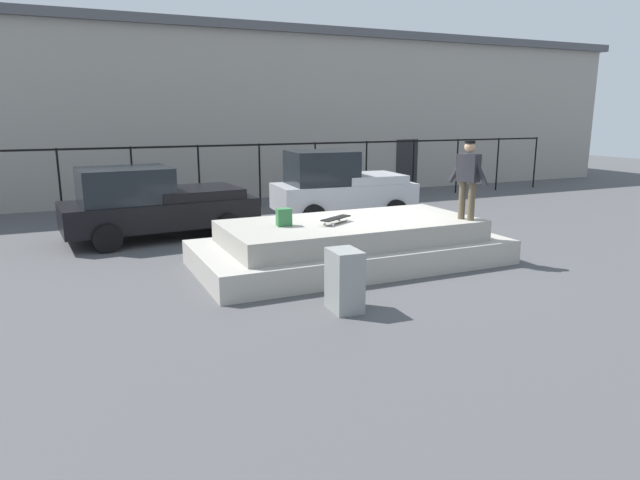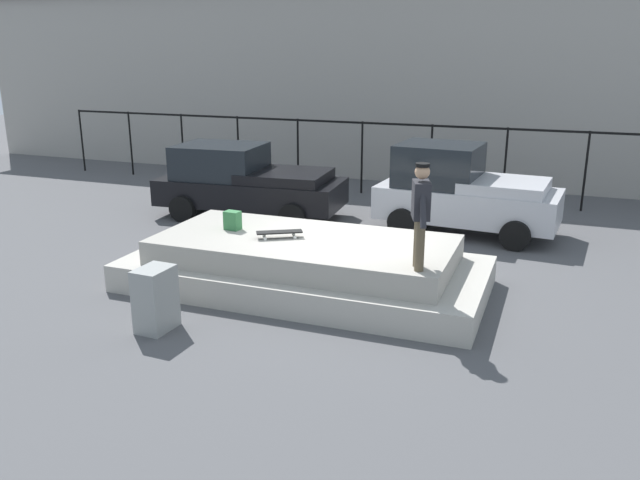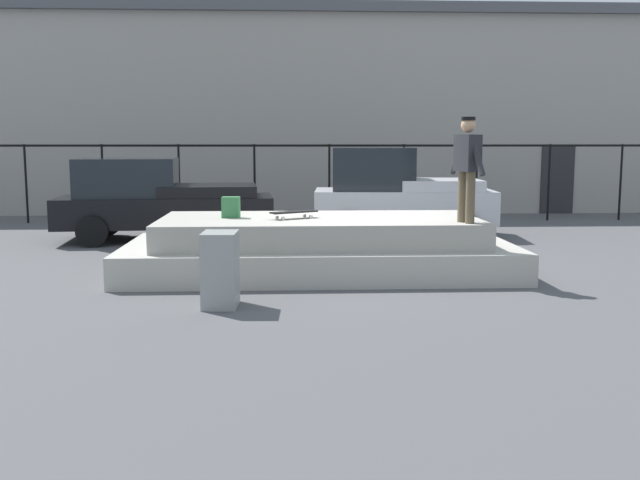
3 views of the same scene
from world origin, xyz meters
name	(u,v)px [view 2 (image 2 of 3)]	position (x,y,z in m)	size (l,w,h in m)	color
ground_plane	(347,283)	(0.00, 0.00, 0.00)	(60.00, 60.00, 0.00)	#4C4C4F
concrete_ledge	(305,265)	(-0.64, -0.43, 0.41)	(6.28, 2.98, 0.90)	#ADA89E
skateboarder	(421,209)	(1.56, -1.30, 1.82)	(0.37, 0.89, 1.60)	brown
skateboard	(279,232)	(-1.06, -0.57, 1.00)	(0.79, 0.58, 0.12)	black
backpack	(233,220)	(-2.08, -0.37, 1.07)	(0.28, 0.20, 0.34)	#33723F
car_black_pickup_near	(245,181)	(-3.94, 3.70, 0.89)	(4.69, 2.38, 1.78)	black
car_silver_pickup_mid	(461,191)	(1.35, 4.13, 0.97)	(4.13, 2.25, 2.00)	#B7B7BC
utility_box	(156,299)	(-2.04, -2.90, 0.49)	(0.44, 0.60, 0.98)	gray
fence_row	(431,149)	(0.00, 7.28, 1.41)	(24.06, 0.06, 2.08)	black
warehouse_building	(466,78)	(0.00, 12.89, 3.08)	(35.52, 7.73, 6.13)	gray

